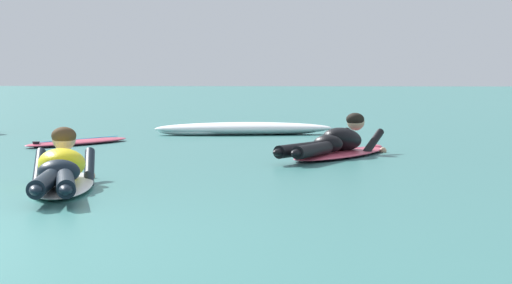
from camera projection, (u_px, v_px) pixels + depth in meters
ground_plane at (136, 137)px, 15.76m from camera, size 120.00×120.00×0.00m
surfer_near at (61, 173)px, 8.67m from camera, size 0.99×2.67×0.54m
surfer_far at (337, 145)px, 11.97m from camera, size 1.42×2.60×0.55m
drifting_surfboard at (77, 142)px, 14.08m from camera, size 1.33×1.98×0.16m
whitewater_front at (244, 129)px, 16.29m from camera, size 2.86×1.14×0.20m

